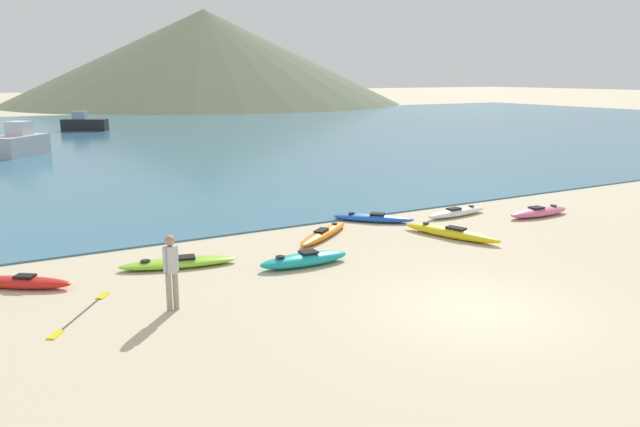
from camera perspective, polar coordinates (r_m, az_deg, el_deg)
ground_plane at (r=14.88m, az=13.97°, el=-8.51°), size 400.00×400.00×0.00m
bay_water at (r=55.12m, az=-19.57°, el=6.41°), size 160.00×70.00×0.06m
far_hill_midright at (r=120.39m, az=-10.47°, el=13.90°), size 71.82×71.82×16.93m
kayak_on_sand_0 at (r=20.59m, az=0.33°, el=-1.84°), size 3.07×2.45×0.31m
kayak_on_sand_1 at (r=25.06m, az=19.37°, el=0.13°), size 2.86×0.78×0.38m
kayak_on_sand_2 at (r=17.91m, az=-12.79°, el=-4.40°), size 3.33×1.49×0.29m
kayak_on_sand_3 at (r=17.51m, az=-25.71°, el=-5.68°), size 2.51×2.05×0.34m
kayak_on_sand_4 at (r=21.02m, az=11.89°, el=-1.72°), size 1.73×3.57×0.37m
kayak_on_sand_5 at (r=24.25m, az=12.37°, el=0.11°), size 2.99×0.84×0.33m
kayak_on_sand_6 at (r=17.57m, az=-1.45°, el=-4.22°), size 2.71×0.83×0.41m
kayak_on_sand_7 at (r=22.86m, az=4.90°, el=-0.41°), size 2.62×2.52×0.33m
person_near_foreground at (r=14.49m, az=-13.46°, el=-4.84°), size 0.36×0.26×1.76m
moored_boat_0 at (r=63.81m, az=-20.75°, el=7.68°), size 4.24×3.21×1.84m
moored_boat_2 at (r=45.79m, az=-25.95°, el=5.77°), size 4.33×4.56×2.20m
loose_paddle at (r=15.15m, az=-21.01°, el=-8.54°), size 1.71×2.40×0.03m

